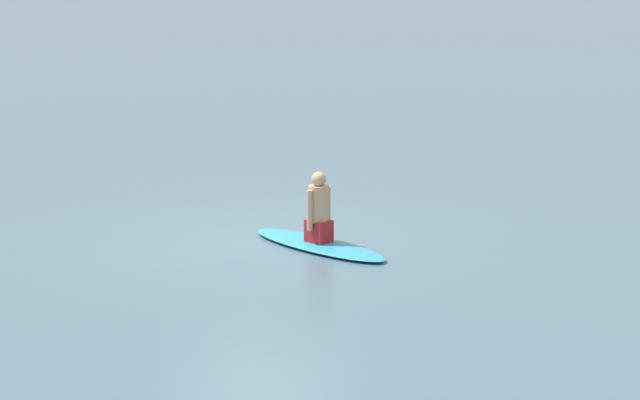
% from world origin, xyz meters
% --- Properties ---
extents(ground_plane, '(400.00, 400.00, 0.00)m').
position_xyz_m(ground_plane, '(0.00, 0.00, 0.00)').
color(ground_plane, slate).
extents(surfboard, '(2.73, 1.39, 0.09)m').
position_xyz_m(surfboard, '(1.00, 0.12, 0.05)').
color(surfboard, '#339EC6').
rests_on(surfboard, ground).
extents(person_paddler, '(0.41, 0.47, 1.06)m').
position_xyz_m(person_paddler, '(1.00, 0.12, 0.57)').
color(person_paddler, '#A51E23').
rests_on(person_paddler, surfboard).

